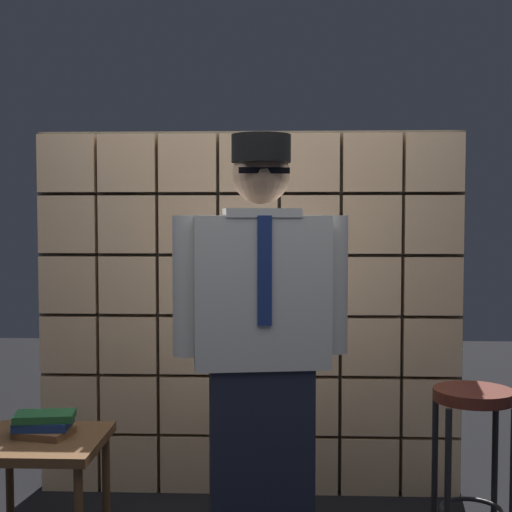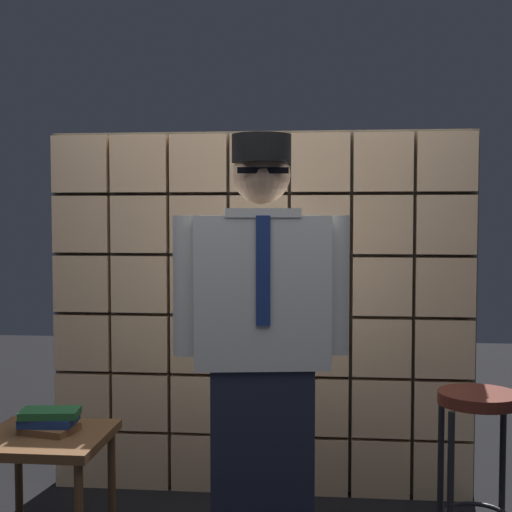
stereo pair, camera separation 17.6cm
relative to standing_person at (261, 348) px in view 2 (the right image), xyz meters
The scene contains 5 objects.
glass_block_wall 0.92m from the standing_person, 95.94° to the left, with size 2.28×0.10×1.96m.
standing_person is the anchor object (origin of this frame).
bar_stool 0.99m from the standing_person, ahead, with size 0.34×0.34×0.75m.
side_table 1.04m from the standing_person, behind, with size 0.52×0.52×0.56m.
book_stack 0.98m from the standing_person, behind, with size 0.26×0.23×0.10m.
Camera 2 is at (0.37, -2.71, 1.49)m, focal length 51.75 mm.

